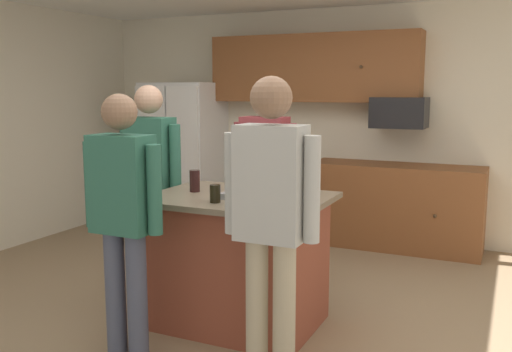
% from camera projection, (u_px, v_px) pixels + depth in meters
% --- Properties ---
extents(floor, '(7.04, 7.04, 0.00)m').
position_uv_depth(floor, '(244.00, 322.00, 4.15)').
color(floor, '#937A5B').
rests_on(floor, ground).
extents(back_wall, '(6.40, 0.10, 2.60)m').
position_uv_depth(back_wall, '(351.00, 124.00, 6.46)').
color(back_wall, beige).
rests_on(back_wall, ground).
extents(cabinet_run_upper, '(2.40, 0.38, 0.75)m').
position_uv_depth(cabinet_run_upper, '(313.00, 68.00, 6.35)').
color(cabinet_run_upper, brown).
extents(cabinet_run_lower, '(1.80, 0.63, 0.90)m').
position_uv_depth(cabinet_run_lower, '(395.00, 206.00, 6.06)').
color(cabinet_run_lower, brown).
rests_on(cabinet_run_lower, ground).
extents(refrigerator, '(0.88, 0.76, 1.77)m').
position_uv_depth(refrigerator, '(183.00, 155.00, 6.98)').
color(refrigerator, white).
rests_on(refrigerator, ground).
extents(microwave_over_range, '(0.56, 0.40, 0.32)m').
position_uv_depth(microwave_over_range, '(399.00, 113.00, 5.92)').
color(microwave_over_range, black).
extents(kitchen_island, '(1.26, 0.94, 0.95)m').
position_uv_depth(kitchen_island, '(239.00, 260.00, 4.06)').
color(kitchen_island, brown).
rests_on(kitchen_island, ground).
extents(person_guest_right, '(0.57, 0.23, 1.73)m').
position_uv_depth(person_guest_right, '(151.00, 175.00, 4.60)').
color(person_guest_right, tan).
rests_on(person_guest_right, ground).
extents(person_host_foreground, '(0.57, 0.22, 1.67)m').
position_uv_depth(person_host_foreground, '(123.00, 208.00, 3.51)').
color(person_host_foreground, '#4C5166').
rests_on(person_host_foreground, ground).
extents(person_elder_center, '(0.57, 0.23, 1.73)m').
position_uv_depth(person_elder_center, '(265.00, 172.00, 4.77)').
color(person_elder_center, '#383842').
rests_on(person_elder_center, ground).
extents(person_guest_by_door, '(0.57, 0.23, 1.77)m').
position_uv_depth(person_guest_by_door, '(271.00, 210.00, 3.14)').
color(person_guest_by_door, tan).
rests_on(person_guest_by_door, ground).
extents(tumbler_amber, '(0.08, 0.08, 0.13)m').
position_uv_depth(tumbler_amber, '(295.00, 186.00, 3.99)').
color(tumbler_amber, black).
rests_on(tumbler_amber, kitchen_island).
extents(glass_dark_ale, '(0.08, 0.08, 0.16)m').
position_uv_depth(glass_dark_ale, '(195.00, 181.00, 4.14)').
color(glass_dark_ale, black).
rests_on(glass_dark_ale, kitchen_island).
extents(mug_blue_stoneware, '(0.12, 0.08, 0.11)m').
position_uv_depth(mug_blue_stoneware, '(279.00, 186.00, 4.08)').
color(mug_blue_stoneware, white).
rests_on(mug_blue_stoneware, kitchen_island).
extents(mug_ceramic_white, '(0.13, 0.09, 0.09)m').
position_uv_depth(mug_ceramic_white, '(240.00, 199.00, 3.63)').
color(mug_ceramic_white, '#4C6B99').
rests_on(mug_ceramic_white, kitchen_island).
extents(glass_stout_tall, '(0.07, 0.07, 0.12)m').
position_uv_depth(glass_stout_tall, '(215.00, 194.00, 3.75)').
color(glass_stout_tall, black).
rests_on(glass_stout_tall, kitchen_island).
extents(serving_tray, '(0.44, 0.30, 0.04)m').
position_uv_depth(serving_tray, '(257.00, 195.00, 3.90)').
color(serving_tray, '#B7B7BC').
rests_on(serving_tray, kitchen_island).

